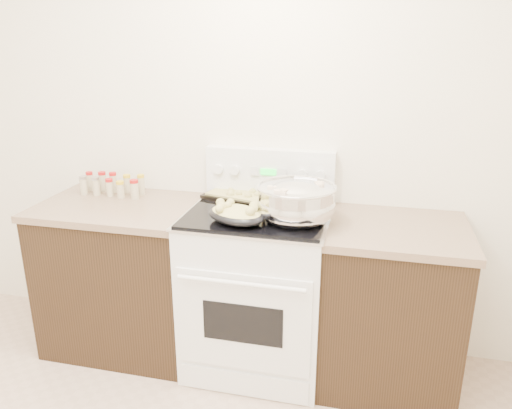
# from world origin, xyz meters

# --- Properties ---
(counter_left) EXTENTS (0.93, 0.67, 0.92)m
(counter_left) POSITION_xyz_m (-0.48, 1.43, 0.46)
(counter_left) COLOR black
(counter_left) RESTS_ON ground
(counter_right) EXTENTS (0.73, 0.67, 0.92)m
(counter_right) POSITION_xyz_m (1.08, 1.43, 0.46)
(counter_right) COLOR black
(counter_right) RESTS_ON ground
(kitchen_range) EXTENTS (0.78, 0.73, 1.22)m
(kitchen_range) POSITION_xyz_m (0.35, 1.42, 0.49)
(kitchen_range) COLOR white
(kitchen_range) RESTS_ON ground
(mixing_bowl) EXTENTS (0.41, 0.41, 0.24)m
(mixing_bowl) POSITION_xyz_m (0.57, 1.34, 1.04)
(mixing_bowl) COLOR silver
(mixing_bowl) RESTS_ON kitchen_range
(roasting_pan) EXTENTS (0.38, 0.34, 0.11)m
(roasting_pan) POSITION_xyz_m (0.28, 1.23, 0.99)
(roasting_pan) COLOR black
(roasting_pan) RESTS_ON kitchen_range
(baking_sheet) EXTENTS (0.49, 0.40, 0.06)m
(baking_sheet) POSITION_xyz_m (0.21, 1.65, 0.96)
(baking_sheet) COLOR black
(baking_sheet) RESTS_ON kitchen_range
(wooden_spoon) EXTENTS (0.06, 0.28, 0.04)m
(wooden_spoon) POSITION_xyz_m (0.34, 1.31, 0.95)
(wooden_spoon) COLOR tan
(wooden_spoon) RESTS_ON kitchen_range
(blue_ladle) EXTENTS (0.11, 0.25, 0.09)m
(blue_ladle) POSITION_xyz_m (0.68, 1.31, 0.97)
(blue_ladle) COLOR #9DCBEB
(blue_ladle) RESTS_ON kitchen_range
(spice_jars) EXTENTS (0.39, 0.14, 0.13)m
(spice_jars) POSITION_xyz_m (-0.61, 1.59, 0.98)
(spice_jars) COLOR #BFB28C
(spice_jars) RESTS_ON counter_left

